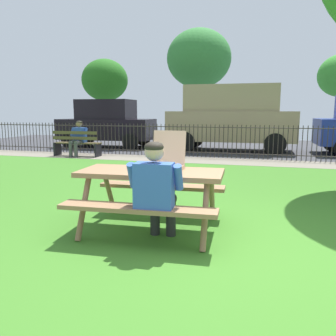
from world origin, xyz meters
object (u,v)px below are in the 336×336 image
picnic_table_foreground (151,184)px  park_bench_left (77,144)px  pizza_box_open (166,161)px  parked_car_far_left (107,123)px  far_tree_midleft (199,59)px  far_tree_left (105,81)px  adult_at_table (156,188)px  parked_car_left (232,117)px  person_on_park_bench (78,137)px  pizza_slice_on_table (137,167)px

picnic_table_foreground → park_bench_left: park_bench_left is taller
pizza_box_open → parked_car_far_left: 10.61m
park_bench_left → far_tree_midleft: size_ratio=0.25×
far_tree_left → far_tree_midleft: size_ratio=0.76×
adult_at_table → parked_car_far_left: 11.18m
park_bench_left → pizza_box_open: bearing=-51.4°
parked_car_left → picnic_table_foreground: bearing=-90.5°
person_on_park_bench → picnic_table_foreground: bearing=-53.3°
pizza_box_open → far_tree_midleft: 17.52m
far_tree_midleft → far_tree_left: bearing=180.0°
parked_car_far_left → far_tree_left: bearing=116.1°
pizza_slice_on_table → parked_car_left: size_ratio=0.05×
pizza_box_open → pizza_slice_on_table: (-0.40, 0.02, -0.11)m
pizza_box_open → parked_car_left: 9.23m
park_bench_left → picnic_table_foreground: bearing=-52.9°
park_bench_left → person_on_park_bench: bearing=20.8°
picnic_table_foreground → park_bench_left: size_ratio=1.17×
pizza_box_open → parked_car_far_left: (-5.26, 9.22, 0.13)m
parked_car_far_left → far_tree_midleft: far_tree_midleft is taller
pizza_box_open → adult_at_table: bearing=-84.0°
pizza_slice_on_table → far_tree_left: size_ratio=0.05×
picnic_table_foreground → parked_car_far_left: (-5.10, 9.34, 0.41)m
pizza_slice_on_table → parked_car_far_left: 10.41m
far_tree_left → person_on_park_bench: bearing=-68.8°
person_on_park_bench → pizza_box_open: bearing=-51.8°
picnic_table_foreground → parked_car_far_left: 10.65m
adult_at_table → parked_car_far_left: (-5.33, 9.82, 0.35)m
adult_at_table → picnic_table_foreground: bearing=114.9°
pizza_box_open → far_tree_left: far_tree_left is taller
park_bench_left → person_on_park_bench: (0.05, 0.02, 0.24)m
adult_at_table → far_tree_midleft: far_tree_midleft is taller
parked_car_left → pizza_box_open: bearing=-89.5°
parked_car_far_left → far_tree_midleft: size_ratio=0.63×
person_on_park_bench → far_tree_midleft: bearing=79.3°
adult_at_table → far_tree_left: (-9.09, 17.50, 2.79)m
park_bench_left → far_tree_midleft: far_tree_midleft is taller
parked_car_far_left → far_tree_midleft: (2.42, 7.68, 3.56)m
pizza_slice_on_table → parked_car_left: 9.22m
parked_car_left → far_tree_midleft: 8.79m
adult_at_table → person_on_park_bench: (-4.93, 6.80, 0.00)m
pizza_box_open → picnic_table_foreground: bearing=-143.9°
parked_car_far_left → parked_car_left: bearing=-0.0°
parked_car_far_left → far_tree_left: (-3.76, 7.68, 2.44)m
pizza_slice_on_table → far_tree_left: (-8.62, 16.88, 2.67)m
picnic_table_foreground → parked_car_left: parked_car_left is taller
park_bench_left → parked_car_far_left: bearing=96.5°
pizza_box_open → adult_at_table: 0.65m
far_tree_midleft → picnic_table_foreground: bearing=-81.0°
pizza_box_open → far_tree_midleft: (-2.84, 16.89, 3.69)m
parked_car_far_left → pizza_slice_on_table: bearing=-62.2°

